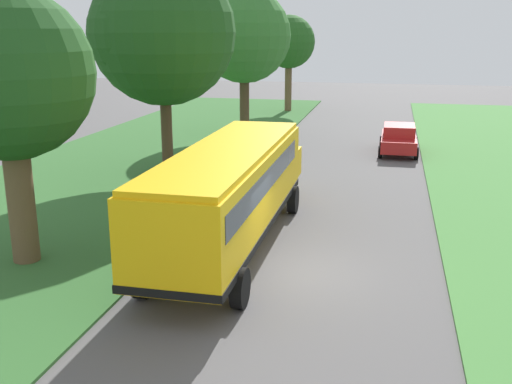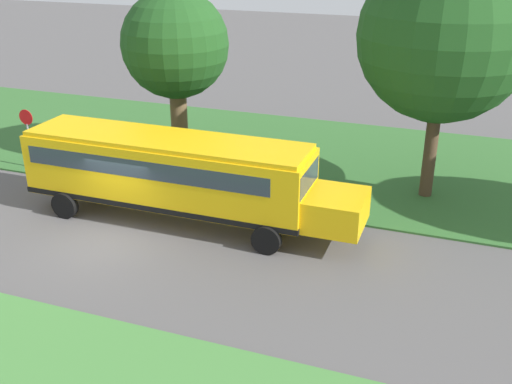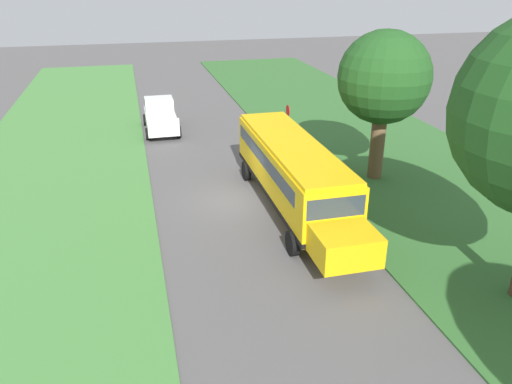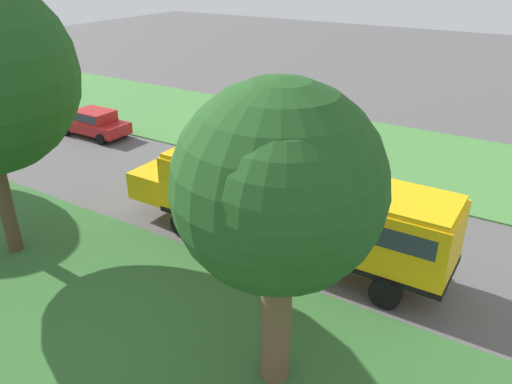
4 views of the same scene
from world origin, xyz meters
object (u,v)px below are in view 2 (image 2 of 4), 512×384
Objects in this scene: stop_sign at (28,132)px; oak_tree_beside_bus at (174,43)px; school_bus at (175,171)px; oak_tree_roadside_mid at (439,35)px.

oak_tree_beside_bus is at bearing 119.72° from stop_sign.
oak_tree_beside_bus reaches higher than school_bus.
oak_tree_beside_bus is 10.91m from oak_tree_roadside_mid.
school_bus is 4.53× the size of stop_sign.
oak_tree_beside_bus is 2.79× the size of stop_sign.
oak_tree_beside_bus is (-5.60, -2.66, 3.42)m from school_bus.
oak_tree_beside_bus is 7.46m from stop_sign.
oak_tree_roadside_mid is (0.15, 10.87, 0.97)m from oak_tree_beside_bus.
stop_sign is at bearing -79.41° from oak_tree_roadside_mid.
school_bus is at bearing 74.13° from stop_sign.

